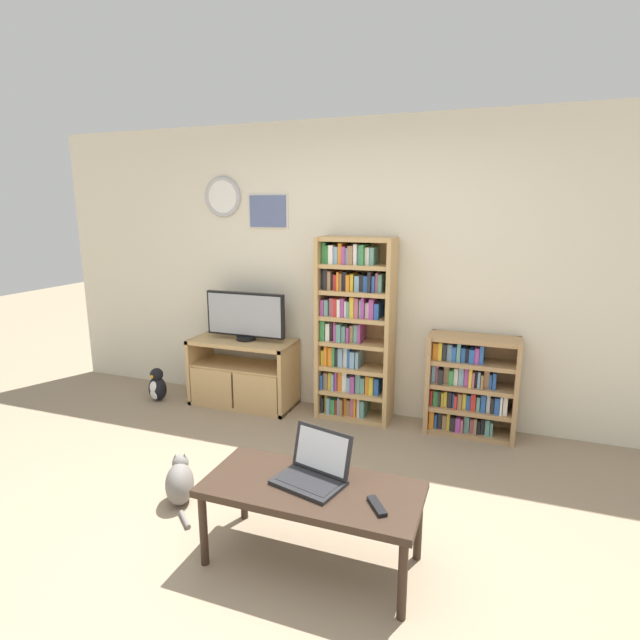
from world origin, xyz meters
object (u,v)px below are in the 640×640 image
laptop (314,469)px  remote_near_laptop (377,506)px  tv_stand (243,373)px  coffee_table (312,494)px  television (245,316)px  bookshelf_tall (353,329)px  cat (180,482)px  bookshelf_short (468,387)px  penguin_figurine (157,386)px

laptop → remote_near_laptop: size_ratio=2.63×
tv_stand → laptop: 2.26m
coffee_table → television: bearing=126.7°
television → bookshelf_tall: size_ratio=0.49×
bookshelf_tall → coffee_table: (0.36, -1.92, -0.41)m
laptop → remote_near_laptop: 0.40m
bookshelf_tall → coffee_table: bearing=-79.5°
television → cat: (0.39, -1.62, -0.73)m
tv_stand → television: size_ratio=1.27×
coffee_table → laptop: 0.12m
coffee_table → tv_stand: bearing=127.8°
bookshelf_short → cat: 2.38m
remote_near_laptop → penguin_figurine: bearing=111.6°
tv_stand → laptop: (1.40, -1.76, 0.19)m
bookshelf_tall → penguin_figurine: bearing=-170.7°
bookshelf_tall → coffee_table: size_ratio=1.42×
bookshelf_tall → bookshelf_short: size_ratio=1.93×
cat → coffee_table: bearing=-40.5°
television → remote_near_laptop: (1.74, -1.92, -0.41)m
tv_stand → cat: bearing=-75.3°
bookshelf_short → remote_near_laptop: bearing=-98.0°
tv_stand → penguin_figurine: tv_stand is taller
bookshelf_tall → penguin_figurine: bookshelf_tall is taller
bookshelf_short → cat: size_ratio=2.14×
coffee_table → penguin_figurine: 2.78m
bookshelf_short → penguin_figurine: bookshelf_short is taller
coffee_table → laptop: bearing=97.2°
tv_stand → remote_near_laptop: 2.60m
tv_stand → bookshelf_short: bookshelf_short is taller
tv_stand → laptop: laptop is taller
tv_stand → laptop: bearing=-51.4°
television → bookshelf_short: bearing=2.2°
bookshelf_tall → laptop: size_ratio=3.94×
television → remote_near_laptop: television is taller
tv_stand → bookshelf_short: size_ratio=1.19×
remote_near_laptop → cat: (-1.36, 0.30, -0.32)m
bookshelf_tall → laptop: (0.35, -1.87, -0.30)m
remote_near_laptop → cat: remote_near_laptop is taller
bookshelf_tall → remote_near_laptop: 2.15m
remote_near_laptop → penguin_figurine: size_ratio=0.47×
television → bookshelf_tall: 1.03m
television → penguin_figurine: bearing=-164.7°
television → bookshelf_tall: bookshelf_tall is taller
laptop → bookshelf_short: bearing=85.4°
laptop → tv_stand: bearing=143.2°
bookshelf_tall → cat: bookshelf_tall is taller
bookshelf_short → penguin_figurine: (-2.90, -0.32, -0.25)m
remote_near_laptop → penguin_figurine: 3.13m
tv_stand → coffee_table: size_ratio=0.88×
tv_stand → penguin_figurine: bearing=-166.2°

